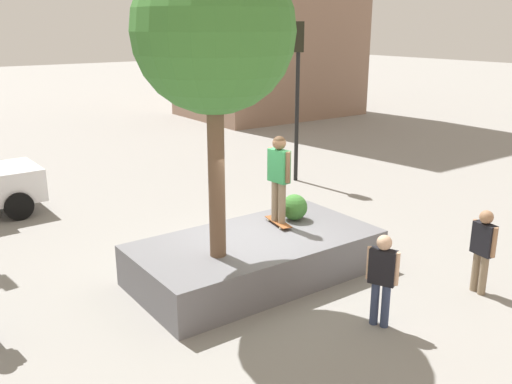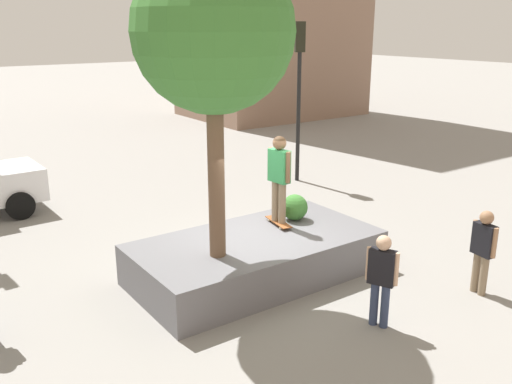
# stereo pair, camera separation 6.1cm
# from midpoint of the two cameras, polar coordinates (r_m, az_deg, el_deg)

# --- Properties ---
(ground_plane) EXTENTS (120.00, 120.00, 0.00)m
(ground_plane) POSITION_cam_midpoint_polar(r_m,az_deg,el_deg) (11.11, -0.23, -7.76)
(ground_plane) COLOR gray
(planter_ledge) EXTENTS (4.59, 2.38, 0.77)m
(planter_ledge) POSITION_cam_midpoint_polar(r_m,az_deg,el_deg) (10.62, -0.17, -6.66)
(planter_ledge) COLOR slate
(planter_ledge) RESTS_ON ground
(plaza_tree) EXTENTS (2.58, 2.58, 5.03)m
(plaza_tree) POSITION_cam_midpoint_polar(r_m,az_deg,el_deg) (8.96, -4.57, 15.89)
(plaza_tree) COLOR brown
(plaza_tree) RESTS_ON planter_ledge
(boxwood_shrub) EXTENTS (0.53, 0.53, 0.53)m
(boxwood_shrub) POSITION_cam_midpoint_polar(r_m,az_deg,el_deg) (11.38, 3.79, -1.56)
(boxwood_shrub) COLOR #3D7A33
(boxwood_shrub) RESTS_ON planter_ledge
(skateboard) EXTENTS (0.35, 0.82, 0.07)m
(skateboard) POSITION_cam_midpoint_polar(r_m,az_deg,el_deg) (11.13, 2.13, -3.09)
(skateboard) COLOR brown
(skateboard) RESTS_ON planter_ledge
(skateboarder) EXTENTS (0.27, 0.58, 1.73)m
(skateboarder) POSITION_cam_midpoint_polar(r_m,az_deg,el_deg) (10.83, 2.19, 1.95)
(skateboarder) COLOR #847056
(skateboarder) RESTS_ON skateboard
(traffic_light_corner) EXTENTS (0.36, 0.37, 4.68)m
(traffic_light_corner) POSITION_cam_midpoint_polar(r_m,az_deg,el_deg) (16.66, 4.17, 11.84)
(traffic_light_corner) COLOR black
(traffic_light_corner) RESTS_ON ground
(passerby_with_bag) EXTENTS (0.33, 0.48, 1.54)m
(passerby_with_bag) POSITION_cam_midpoint_polar(r_m,az_deg,el_deg) (8.97, 12.57, -8.21)
(passerby_with_bag) COLOR navy
(passerby_with_bag) RESTS_ON ground
(pedestrian_crossing) EXTENTS (0.24, 0.52, 1.55)m
(pedestrian_crossing) POSITION_cam_midpoint_polar(r_m,az_deg,el_deg) (10.57, 22.02, -5.12)
(pedestrian_crossing) COLOR #847056
(pedestrian_crossing) RESTS_ON ground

